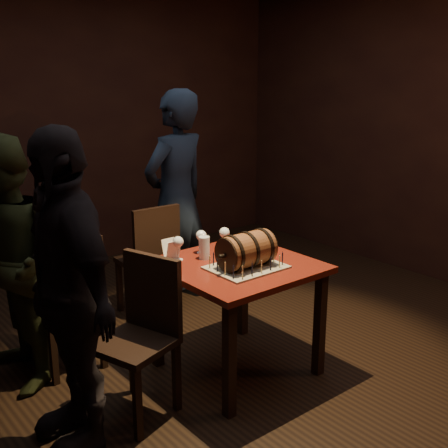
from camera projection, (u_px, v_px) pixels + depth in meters
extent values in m
plane|color=black|center=(231.00, 354.00, 3.96)|extent=(5.00, 5.00, 0.00)
cube|color=black|center=(67.00, 128.00, 5.46)|extent=(5.00, 0.04, 2.80)
cube|color=black|center=(442.00, 132.00, 5.11)|extent=(0.04, 5.00, 2.80)
cube|color=#51130D|center=(237.00, 266.00, 3.58)|extent=(0.90, 0.90, 0.04)
cube|color=black|center=(229.00, 361.00, 3.17)|extent=(0.06, 0.06, 0.71)
cube|color=black|center=(320.00, 324.00, 3.63)|extent=(0.06, 0.06, 0.71)
cube|color=black|center=(157.00, 317.00, 3.74)|extent=(0.06, 0.06, 0.71)
cube|color=black|center=(243.00, 289.00, 4.20)|extent=(0.06, 0.06, 0.71)
cube|color=gray|center=(246.00, 267.00, 3.49)|extent=(0.45, 0.35, 0.01)
cylinder|color=brown|center=(246.00, 250.00, 3.46)|extent=(0.32, 0.22, 0.22)
cylinder|color=black|center=(232.00, 254.00, 3.38)|extent=(0.02, 0.23, 0.23)
cylinder|color=black|center=(246.00, 250.00, 3.46)|extent=(0.02, 0.23, 0.23)
cylinder|color=black|center=(261.00, 246.00, 3.53)|extent=(0.02, 0.23, 0.23)
cylinder|color=black|center=(226.00, 255.00, 3.36)|extent=(0.01, 0.21, 0.21)
cylinder|color=black|center=(266.00, 245.00, 3.56)|extent=(0.01, 0.21, 0.21)
cylinder|color=black|center=(223.00, 256.00, 3.34)|extent=(0.04, 0.02, 0.02)
sphere|color=black|center=(220.00, 257.00, 3.33)|extent=(0.03, 0.03, 0.03)
cylinder|color=#E7D18A|center=(243.00, 272.00, 3.27)|extent=(0.01, 0.01, 0.08)
cylinder|color=black|center=(243.00, 265.00, 3.26)|extent=(0.00, 0.00, 0.01)
cylinder|color=black|center=(252.00, 269.00, 3.32)|extent=(0.01, 0.01, 0.08)
cylinder|color=black|center=(252.00, 262.00, 3.30)|extent=(0.00, 0.00, 0.01)
cylinder|color=#E7D18A|center=(262.00, 267.00, 3.36)|extent=(0.01, 0.01, 0.08)
cylinder|color=black|center=(262.00, 260.00, 3.35)|extent=(0.00, 0.00, 0.01)
cylinder|color=black|center=(271.00, 264.00, 3.41)|extent=(0.01, 0.01, 0.08)
cylinder|color=black|center=(271.00, 257.00, 3.40)|extent=(0.00, 0.00, 0.01)
cylinder|color=#E7D18A|center=(280.00, 261.00, 3.45)|extent=(0.01, 0.01, 0.08)
cylinder|color=black|center=(280.00, 255.00, 3.44)|extent=(0.00, 0.00, 0.01)
cylinder|color=black|center=(282.00, 259.00, 3.50)|extent=(0.01, 0.01, 0.08)
cylinder|color=black|center=(283.00, 252.00, 3.49)|extent=(0.00, 0.00, 0.01)
cylinder|color=#E7D18A|center=(274.00, 256.00, 3.56)|extent=(0.01, 0.01, 0.08)
cylinder|color=black|center=(274.00, 249.00, 3.55)|extent=(0.00, 0.00, 0.01)
cylinder|color=black|center=(266.00, 253.00, 3.62)|extent=(0.01, 0.01, 0.08)
cylinder|color=black|center=(266.00, 246.00, 3.60)|extent=(0.00, 0.00, 0.01)
cylinder|color=#E7D18A|center=(258.00, 250.00, 3.67)|extent=(0.01, 0.01, 0.08)
cylinder|color=black|center=(258.00, 244.00, 3.66)|extent=(0.00, 0.00, 0.01)
cylinder|color=black|center=(250.00, 250.00, 3.68)|extent=(0.01, 0.01, 0.08)
cylinder|color=black|center=(250.00, 243.00, 3.67)|extent=(0.00, 0.00, 0.01)
cylinder|color=#E7D18A|center=(241.00, 252.00, 3.63)|extent=(0.01, 0.01, 0.08)
cylinder|color=black|center=(241.00, 245.00, 3.62)|extent=(0.00, 0.00, 0.01)
cylinder|color=black|center=(232.00, 254.00, 3.59)|extent=(0.01, 0.01, 0.08)
cylinder|color=black|center=(232.00, 248.00, 3.57)|extent=(0.00, 0.00, 0.01)
cylinder|color=#E7D18A|center=(223.00, 257.00, 3.54)|extent=(0.01, 0.01, 0.08)
cylinder|color=black|center=(223.00, 250.00, 3.53)|extent=(0.00, 0.00, 0.01)
cylinder|color=black|center=(214.00, 259.00, 3.49)|extent=(0.01, 0.01, 0.08)
cylinder|color=black|center=(213.00, 252.00, 3.48)|extent=(0.00, 0.00, 0.01)
cylinder|color=#E7D18A|center=(210.00, 262.00, 3.45)|extent=(0.01, 0.01, 0.08)
cylinder|color=black|center=(210.00, 255.00, 3.43)|extent=(0.00, 0.00, 0.01)
cylinder|color=black|center=(217.00, 265.00, 3.39)|extent=(0.01, 0.01, 0.08)
cylinder|color=black|center=(217.00, 258.00, 3.38)|extent=(0.00, 0.00, 0.01)
cylinder|color=#E7D18A|center=(225.00, 268.00, 3.33)|extent=(0.01, 0.01, 0.08)
cylinder|color=black|center=(225.00, 261.00, 3.32)|extent=(0.00, 0.00, 0.01)
cylinder|color=black|center=(233.00, 272.00, 3.28)|extent=(0.01, 0.01, 0.08)
cylinder|color=black|center=(233.00, 265.00, 3.26)|extent=(0.00, 0.00, 0.01)
cylinder|color=silver|center=(178.00, 260.00, 3.63)|extent=(0.06, 0.06, 0.01)
cylinder|color=silver|center=(178.00, 253.00, 3.62)|extent=(0.01, 0.01, 0.09)
sphere|color=silver|center=(178.00, 242.00, 3.60)|extent=(0.07, 0.07, 0.07)
sphere|color=#591114|center=(178.00, 243.00, 3.60)|extent=(0.05, 0.05, 0.05)
cylinder|color=silver|center=(201.00, 253.00, 3.77)|extent=(0.06, 0.06, 0.01)
cylinder|color=silver|center=(201.00, 246.00, 3.76)|extent=(0.01, 0.01, 0.09)
sphere|color=silver|center=(201.00, 235.00, 3.74)|extent=(0.07, 0.07, 0.07)
cylinder|color=silver|center=(224.00, 250.00, 3.84)|extent=(0.06, 0.06, 0.01)
cylinder|color=silver|center=(224.00, 243.00, 3.83)|extent=(0.01, 0.01, 0.09)
sphere|color=silver|center=(224.00, 233.00, 3.81)|extent=(0.07, 0.07, 0.07)
sphere|color=#BF594C|center=(224.00, 233.00, 3.81)|extent=(0.05, 0.05, 0.05)
cylinder|color=silver|center=(204.00, 248.00, 3.64)|extent=(0.07, 0.07, 0.15)
cylinder|color=#9E5414|center=(204.00, 250.00, 3.65)|extent=(0.06, 0.06, 0.11)
cylinder|color=white|center=(204.00, 241.00, 3.63)|extent=(0.06, 0.06, 0.02)
cube|color=black|center=(147.00, 261.00, 4.54)|extent=(0.42, 0.42, 0.04)
cube|color=black|center=(155.00, 278.00, 4.83)|extent=(0.04, 0.04, 0.43)
cube|color=black|center=(119.00, 286.00, 4.64)|extent=(0.04, 0.04, 0.43)
cube|color=black|center=(176.00, 289.00, 4.57)|extent=(0.04, 0.04, 0.43)
cube|color=black|center=(139.00, 299.00, 4.37)|extent=(0.04, 0.04, 0.43)
cube|color=black|center=(157.00, 236.00, 4.33)|extent=(0.40, 0.06, 0.46)
cube|color=black|center=(65.00, 304.00, 3.70)|extent=(0.40, 0.40, 0.04)
cube|color=black|center=(34.00, 334.00, 3.79)|extent=(0.04, 0.04, 0.43)
cube|color=black|center=(54.00, 354.00, 3.53)|extent=(0.04, 0.04, 0.43)
cube|color=black|center=(81.00, 321.00, 4.00)|extent=(0.04, 0.04, 0.43)
cube|color=black|center=(103.00, 338.00, 3.74)|extent=(0.04, 0.04, 0.43)
cube|color=black|center=(88.00, 262.00, 3.75)|extent=(0.04, 0.40, 0.46)
cube|color=black|center=(133.00, 344.00, 3.16)|extent=(0.50, 0.50, 0.04)
cube|color=black|center=(92.00, 386.00, 3.17)|extent=(0.04, 0.04, 0.43)
cube|color=black|center=(138.00, 405.00, 2.99)|extent=(0.04, 0.04, 0.43)
cube|color=black|center=(133.00, 361.00, 3.45)|extent=(0.04, 0.04, 0.43)
cube|color=black|center=(177.00, 377.00, 3.27)|extent=(0.04, 0.04, 0.43)
cube|color=black|center=(153.00, 293.00, 3.24)|extent=(0.16, 0.39, 0.46)
imported|color=#192333|center=(176.00, 199.00, 4.68)|extent=(0.73, 0.56, 1.80)
imported|color=#343C1E|center=(7.00, 266.00, 3.40)|extent=(0.63, 0.80, 1.59)
imported|color=black|center=(67.00, 292.00, 2.85)|extent=(0.49, 1.02, 1.70)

